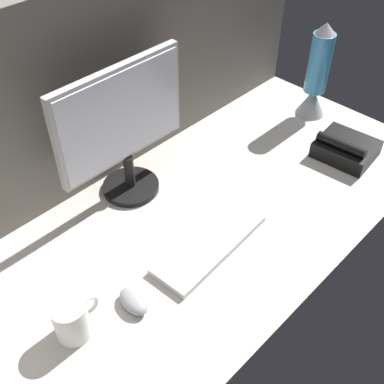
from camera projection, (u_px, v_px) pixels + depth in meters
ground_plane at (186, 230)px, 142.70cm from camera, size 180.00×80.00×3.00cm
cubicle_wall_back at (95, 89)px, 139.94cm from camera, size 180.00×5.00×61.71cm
monitor at (123, 127)px, 138.11cm from camera, size 44.14×18.00×42.66cm
keyboard at (210, 244)px, 135.34cm from camera, size 37.77×15.39×2.00cm
mouse at (134, 301)px, 120.38cm from camera, size 6.62×10.15×3.40cm
mug_ceramic_white at (72, 320)px, 112.14cm from camera, size 12.19×8.49×10.93cm
lava_lamp at (316, 78)px, 175.77cm from camera, size 11.06×11.06×36.21cm
desk_phone at (345, 148)px, 164.21cm from camera, size 18.70×20.50×8.80cm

